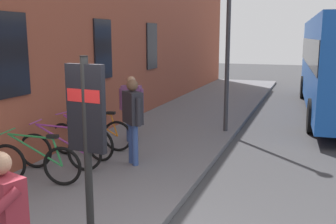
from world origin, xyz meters
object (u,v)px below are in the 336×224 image
object	(u,v)px
bicycle_far_end	(81,140)
tourist_with_hotdogs	(2,217)
street_lamp	(229,19)
bicycle_under_window	(97,134)
bicycle_nearest_sign	(35,163)
pedestrian_crossing_street	(131,102)
transit_info_sign	(86,120)
bicycle_leaning_wall	(60,151)
pedestrian_by_facade	(133,113)

from	to	relation	value
bicycle_far_end	tourist_with_hotdogs	bearing A→B (deg)	-155.85
tourist_with_hotdogs	street_lamp	bearing A→B (deg)	-3.09
bicycle_under_window	street_lamp	world-z (taller)	street_lamp
bicycle_nearest_sign	bicycle_far_end	world-z (taller)	same
pedestrian_crossing_street	transit_info_sign	bearing A→B (deg)	-161.28
pedestrian_crossing_street	tourist_with_hotdogs	xyz separation A→B (m)	(-6.11, -1.56, -0.02)
bicycle_leaning_wall	tourist_with_hotdogs	xyz separation A→B (m)	(-3.68, -2.00, 0.61)
pedestrian_by_facade	bicycle_far_end	bearing A→B (deg)	89.52
pedestrian_by_facade	street_lamp	bearing A→B (deg)	-18.71
tourist_with_hotdogs	bicycle_nearest_sign	bearing A→B (deg)	34.23
tourist_with_hotdogs	street_lamp	size ratio (longest dim) A/B	0.31
bicycle_leaning_wall	pedestrian_by_facade	bearing A→B (deg)	-56.46
bicycle_far_end	pedestrian_by_facade	bearing A→B (deg)	-90.48
bicycle_leaning_wall	pedestrian_crossing_street	distance (m)	2.55
bicycle_under_window	transit_info_sign	size ratio (longest dim) A/B	0.74
pedestrian_crossing_street	bicycle_leaning_wall	bearing A→B (deg)	169.82
bicycle_under_window	pedestrian_by_facade	bearing A→B (deg)	-118.15
bicycle_leaning_wall	transit_info_sign	world-z (taller)	transit_info_sign
bicycle_nearest_sign	bicycle_far_end	bearing A→B (deg)	2.27
bicycle_under_window	street_lamp	size ratio (longest dim) A/B	0.34
transit_info_sign	street_lamp	bearing A→B (deg)	-3.74
bicycle_far_end	transit_info_sign	distance (m)	3.83
tourist_with_hotdogs	transit_info_sign	bearing A→B (deg)	-0.21
tourist_with_hotdogs	pedestrian_crossing_street	bearing A→B (deg)	14.31
pedestrian_by_facade	pedestrian_crossing_street	size ratio (longest dim) A/B	1.07
tourist_with_hotdogs	pedestrian_by_facade	bearing A→B (deg)	9.72
transit_info_sign	tourist_with_hotdogs	size ratio (longest dim) A/B	1.49
bicycle_nearest_sign	pedestrian_by_facade	distance (m)	2.13
street_lamp	bicycle_under_window	bearing A→B (deg)	139.68
pedestrian_crossing_street	bicycle_under_window	bearing A→B (deg)	154.24
bicycle_leaning_wall	street_lamp	size ratio (longest dim) A/B	0.34
bicycle_under_window	street_lamp	bearing A→B (deg)	-40.32
bicycle_leaning_wall	street_lamp	world-z (taller)	street_lamp
pedestrian_crossing_street	tourist_with_hotdogs	bearing A→B (deg)	-165.69
transit_info_sign	pedestrian_crossing_street	bearing A→B (deg)	18.72
pedestrian_by_facade	bicycle_nearest_sign	bearing A→B (deg)	143.81
pedestrian_by_facade	transit_info_sign	bearing A→B (deg)	-165.51
bicycle_leaning_wall	bicycle_under_window	world-z (taller)	same
street_lamp	bicycle_far_end	bearing A→B (deg)	145.30
bicycle_leaning_wall	pedestrian_crossing_street	world-z (taller)	pedestrian_crossing_street
bicycle_far_end	bicycle_under_window	bearing A→B (deg)	-0.30
street_lamp	pedestrian_by_facade	bearing A→B (deg)	161.29
pedestrian_crossing_street	street_lamp	world-z (taller)	street_lamp
bicycle_far_end	transit_info_sign	world-z (taller)	transit_info_sign
pedestrian_crossing_street	street_lamp	bearing A→B (deg)	-45.78
bicycle_nearest_sign	street_lamp	bearing A→B (deg)	-24.78
bicycle_far_end	street_lamp	size ratio (longest dim) A/B	0.34
bicycle_leaning_wall	tourist_with_hotdogs	world-z (taller)	tourist_with_hotdogs
bicycle_leaning_wall	bicycle_nearest_sign	bearing A→B (deg)	-177.22
bicycle_nearest_sign	bicycle_leaning_wall	world-z (taller)	same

